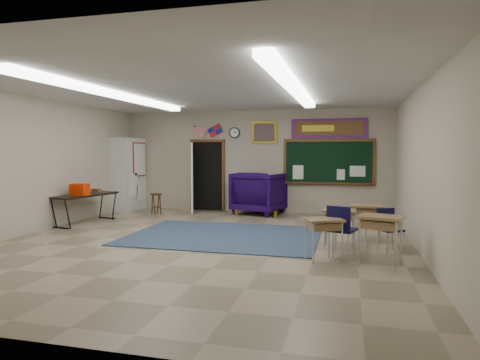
% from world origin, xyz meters
% --- Properties ---
extents(floor, '(9.00, 9.00, 0.00)m').
position_xyz_m(floor, '(0.00, 0.00, 0.00)').
color(floor, gray).
rests_on(floor, ground).
extents(back_wall, '(8.00, 0.04, 3.00)m').
position_xyz_m(back_wall, '(0.00, 4.50, 1.50)').
color(back_wall, '#AAA389').
rests_on(back_wall, floor).
extents(front_wall, '(8.00, 0.04, 3.00)m').
position_xyz_m(front_wall, '(0.00, -4.50, 1.50)').
color(front_wall, '#AAA389').
rests_on(front_wall, floor).
extents(left_wall, '(0.04, 9.00, 3.00)m').
position_xyz_m(left_wall, '(-4.00, 0.00, 1.50)').
color(left_wall, '#AAA389').
rests_on(left_wall, floor).
extents(right_wall, '(0.04, 9.00, 3.00)m').
position_xyz_m(right_wall, '(4.00, 0.00, 1.50)').
color(right_wall, '#AAA389').
rests_on(right_wall, floor).
extents(ceiling, '(8.00, 9.00, 0.04)m').
position_xyz_m(ceiling, '(0.00, 0.00, 3.00)').
color(ceiling, beige).
rests_on(ceiling, back_wall).
extents(area_rug, '(4.00, 3.00, 0.02)m').
position_xyz_m(area_rug, '(0.20, 0.80, 0.01)').
color(area_rug, '#2D3E55').
rests_on(area_rug, floor).
extents(fluorescent_strips, '(3.86, 6.00, 0.10)m').
position_xyz_m(fluorescent_strips, '(0.00, 0.00, 2.94)').
color(fluorescent_strips, white).
rests_on(fluorescent_strips, ceiling).
extents(doorway, '(1.10, 0.89, 2.16)m').
position_xyz_m(doorway, '(-1.50, 4.35, 1.06)').
color(doorway, black).
rests_on(doorway, back_wall).
extents(chalkboard, '(2.55, 0.14, 1.30)m').
position_xyz_m(chalkboard, '(2.20, 4.46, 1.46)').
color(chalkboard, brown).
rests_on(chalkboard, back_wall).
extents(bulletin_board, '(2.10, 0.05, 0.55)m').
position_xyz_m(bulletin_board, '(2.20, 4.47, 2.45)').
color(bulletin_board, red).
rests_on(bulletin_board, back_wall).
extents(framed_art_print, '(0.75, 0.05, 0.65)m').
position_xyz_m(framed_art_print, '(0.35, 4.47, 2.35)').
color(framed_art_print, '#A0831F').
rests_on(framed_art_print, back_wall).
extents(wall_clock, '(0.32, 0.05, 0.32)m').
position_xyz_m(wall_clock, '(-0.55, 4.47, 2.35)').
color(wall_clock, black).
rests_on(wall_clock, back_wall).
extents(wall_flags, '(1.16, 0.06, 0.70)m').
position_xyz_m(wall_flags, '(-1.40, 4.44, 2.48)').
color(wall_flags, red).
rests_on(wall_flags, back_wall).
extents(storage_cabinet, '(0.59, 1.25, 2.20)m').
position_xyz_m(storage_cabinet, '(-3.71, 3.85, 1.10)').
color(storage_cabinet, silver).
rests_on(storage_cabinet, floor).
extents(wingback_armchair, '(1.60, 1.62, 1.21)m').
position_xyz_m(wingback_armchair, '(0.28, 4.15, 0.61)').
color(wingback_armchair, '#160535').
rests_on(wingback_armchair, floor).
extents(student_chair_reading, '(0.40, 0.40, 0.70)m').
position_xyz_m(student_chair_reading, '(-0.06, 4.15, 0.35)').
color(student_chair_reading, black).
rests_on(student_chair_reading, floor).
extents(student_chair_desk_a, '(0.57, 0.57, 0.90)m').
position_xyz_m(student_chair_desk_a, '(2.67, -0.42, 0.45)').
color(student_chair_desk_a, black).
rests_on(student_chair_desk_a, floor).
extents(student_chair_desk_b, '(0.52, 0.52, 0.78)m').
position_xyz_m(student_chair_desk_b, '(3.51, 0.17, 0.39)').
color(student_chair_desk_b, black).
rests_on(student_chair_desk_b, floor).
extents(student_desk_front_left, '(0.61, 0.47, 0.72)m').
position_xyz_m(student_desk_front_left, '(2.61, 0.30, 0.40)').
color(student_desk_front_left, olive).
rests_on(student_desk_front_left, floor).
extents(student_desk_front_right, '(0.62, 0.46, 0.74)m').
position_xyz_m(student_desk_front_right, '(3.12, 0.98, 0.41)').
color(student_desk_front_right, olive).
rests_on(student_desk_front_right, floor).
extents(student_desk_back_left, '(0.72, 0.65, 0.71)m').
position_xyz_m(student_desk_back_left, '(2.38, -0.77, 0.40)').
color(student_desk_back_left, olive).
rests_on(student_desk_back_left, floor).
extents(student_desk_back_right, '(0.79, 0.68, 0.80)m').
position_xyz_m(student_desk_back_right, '(3.27, -0.83, 0.45)').
color(student_desk_back_right, olive).
rests_on(student_desk_back_right, floor).
extents(folding_table, '(0.89, 1.86, 1.02)m').
position_xyz_m(folding_table, '(-3.61, 1.45, 0.40)').
color(folding_table, black).
rests_on(folding_table, floor).
extents(wooden_stool, '(0.34, 0.34, 0.59)m').
position_xyz_m(wooden_stool, '(-2.57, 3.34, 0.31)').
color(wooden_stool, '#462F15').
rests_on(wooden_stool, floor).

